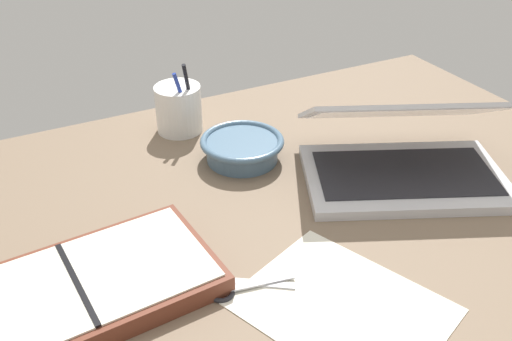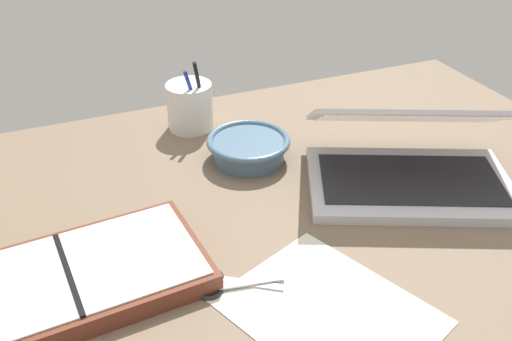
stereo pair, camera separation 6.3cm
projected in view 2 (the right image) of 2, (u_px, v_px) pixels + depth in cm
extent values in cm
cube|color=#75604C|center=(277.00, 226.00, 94.67)|extent=(140.00, 100.00, 2.00)
cube|color=silver|center=(409.00, 184.00, 102.02)|extent=(41.90, 35.11, 1.80)
cube|color=#232328|center=(410.00, 179.00, 101.47)|extent=(35.41, 27.60, 0.24)
cube|color=silver|center=(412.00, 116.00, 101.14)|extent=(40.86, 32.77, 11.83)
cube|color=silver|center=(412.00, 118.00, 100.91)|extent=(37.35, 29.61, 10.30)
cylinder|color=slate|center=(249.00, 150.00, 110.06)|extent=(13.74, 13.74, 4.03)
torus|color=slate|center=(248.00, 141.00, 108.99)|extent=(16.16, 16.16, 1.29)
cylinder|color=white|center=(190.00, 106.00, 119.69)|extent=(9.58, 9.58, 9.92)
cylinder|color=black|center=(200.00, 92.00, 117.05)|extent=(3.59, 3.93, 14.75)
cylinder|color=#233899|center=(194.00, 99.00, 116.31)|extent=(4.00, 1.15, 13.06)
cube|color=brown|center=(70.00, 282.00, 79.86)|extent=(39.46, 23.41, 3.01)
cube|color=silver|center=(133.00, 253.00, 82.53)|extent=(19.08, 19.77, 0.30)
cube|color=black|center=(68.00, 272.00, 78.90)|extent=(2.32, 18.38, 0.30)
cube|color=#B7B7BC|center=(251.00, 282.00, 81.11)|extent=(9.58, 2.81, 0.30)
cube|color=#B7B7BC|center=(251.00, 284.00, 81.27)|extent=(8.57, 6.29, 0.30)
torus|color=#232328|center=(210.00, 290.00, 80.16)|extent=(3.90, 3.90, 0.70)
torus|color=#232328|center=(211.00, 278.00, 82.29)|extent=(3.90, 3.90, 0.70)
cube|color=silver|center=(330.00, 312.00, 77.03)|extent=(29.75, 32.68, 0.16)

